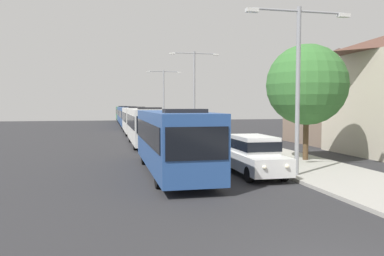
{
  "coord_description": "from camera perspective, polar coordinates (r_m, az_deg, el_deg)",
  "views": [
    {
      "loc": [
        -4.38,
        -6.06,
        3.36
      ],
      "look_at": [
        0.18,
        14.57,
        2.09
      ],
      "focal_mm": 35.63,
      "sensor_mm": 36.0,
      "label": 1
    }
  ],
  "objects": [
    {
      "name": "bus_lead",
      "position": [
        18.88,
        -3.03,
        -1.65
      ],
      "size": [
        2.58,
        11.03,
        3.21
      ],
      "color": "#284C8C",
      "rests_on": "ground_plane"
    },
    {
      "name": "bus_second_in_line",
      "position": [
        32.12,
        -6.95,
        0.42
      ],
      "size": [
        2.58,
        10.64,
        3.21
      ],
      "color": "silver",
      "rests_on": "ground_plane"
    },
    {
      "name": "roadside_tree",
      "position": [
        23.33,
        16.79,
        6.2
      ],
      "size": [
        4.71,
        4.71,
        6.76
      ],
      "color": "#4C3823",
      "rests_on": "sidewalk"
    },
    {
      "name": "streetlamp_near",
      "position": [
        18.15,
        15.59,
        7.93
      ],
      "size": [
        5.06,
        0.28,
        7.65
      ],
      "color": "gray",
      "rests_on": "sidewalk"
    },
    {
      "name": "bus_tail_end",
      "position": [
        85.29,
        -10.41,
        2.24
      ],
      "size": [
        2.58,
        11.16,
        3.21
      ],
      "color": "#33724C",
      "rests_on": "ground_plane"
    },
    {
      "name": "streetlamp_far",
      "position": [
        59.25,
        -4.25,
        5.35
      ],
      "size": [
        5.35,
        0.28,
        8.62
      ],
      "color": "gray",
      "rests_on": "sidewalk"
    },
    {
      "name": "bus_rear",
      "position": [
        71.78,
        -10.01,
        2.04
      ],
      "size": [
        2.58,
        11.77,
        3.21
      ],
      "color": "#284C8C",
      "rests_on": "ground_plane"
    },
    {
      "name": "bus_middle",
      "position": [
        45.29,
        -8.56,
        1.27
      ],
      "size": [
        2.58,
        11.34,
        3.21
      ],
      "color": "silver",
      "rests_on": "ground_plane"
    },
    {
      "name": "house_distant_gabled",
      "position": [
        35.57,
        21.0,
        4.61
      ],
      "size": [
        6.81,
        8.31,
        8.31
      ],
      "color": "#7A6656",
      "rests_on": "ground_plane"
    },
    {
      "name": "white_suv",
      "position": [
        18.47,
        9.2,
        -3.85
      ],
      "size": [
        1.86,
        4.91,
        1.9
      ],
      "color": "white",
      "rests_on": "ground_plane"
    },
    {
      "name": "streetlamp_mid",
      "position": [
        38.29,
        0.34,
        6.35
      ],
      "size": [
        5.03,
        0.28,
        8.58
      ],
      "color": "gray",
      "rests_on": "sidewalk"
    },
    {
      "name": "bus_fourth_in_line",
      "position": [
        58.27,
        -9.44,
        1.74
      ],
      "size": [
        2.58,
        12.37,
        3.21
      ],
      "color": "#284C8C",
      "rests_on": "ground_plane"
    }
  ]
}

